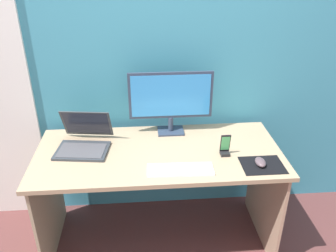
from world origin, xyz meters
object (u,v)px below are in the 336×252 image
at_px(laptop, 84,141).
at_px(phone_in_dock, 225,148).
at_px(keyboard_external, 180,170).
at_px(mouse, 260,162).
at_px(monitor, 171,99).

height_order(laptop, phone_in_dock, laptop).
relative_size(laptop, keyboard_external, 0.95).
relative_size(keyboard_external, mouse, 3.84).
bearing_deg(laptop, mouse, -15.15).
height_order(mouse, phone_in_dock, phone_in_dock).
bearing_deg(mouse, monitor, 138.87).
height_order(monitor, laptop, monitor).
bearing_deg(laptop, phone_in_dock, -10.01).
height_order(monitor, keyboard_external, monitor).
bearing_deg(phone_in_dock, keyboard_external, -153.04).
distance_m(monitor, mouse, 0.71).
bearing_deg(keyboard_external, laptop, 154.43).
distance_m(laptop, phone_in_dock, 0.90).
relative_size(monitor, phone_in_dock, 4.04).
bearing_deg(mouse, keyboard_external, -176.39).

